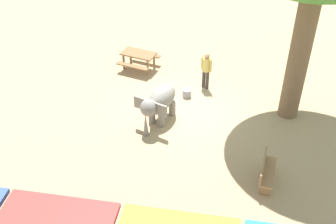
{
  "coord_description": "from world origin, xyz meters",
  "views": [
    {
      "loc": [
        -1.63,
        13.01,
        9.42
      ],
      "look_at": [
        0.33,
        1.35,
        0.8
      ],
      "focal_mm": 44.11,
      "sensor_mm": 36.0,
      "label": 1
    }
  ],
  "objects_px": {
    "person_handler": "(206,68)",
    "wooden_bench": "(266,171)",
    "elephant": "(159,102)",
    "picnic_table_near": "(139,57)",
    "feed_bucket": "(187,93)"
  },
  "relations": [
    {
      "from": "elephant",
      "to": "person_handler",
      "type": "distance_m",
      "value": 3.0
    },
    {
      "from": "picnic_table_near",
      "to": "feed_bucket",
      "type": "distance_m",
      "value": 3.11
    },
    {
      "from": "elephant",
      "to": "picnic_table_near",
      "type": "bearing_deg",
      "value": -135.73
    },
    {
      "from": "elephant",
      "to": "wooden_bench",
      "type": "height_order",
      "value": "elephant"
    },
    {
      "from": "elephant",
      "to": "wooden_bench",
      "type": "bearing_deg",
      "value": 77.02
    },
    {
      "from": "elephant",
      "to": "feed_bucket",
      "type": "height_order",
      "value": "elephant"
    },
    {
      "from": "wooden_bench",
      "to": "picnic_table_near",
      "type": "xyz_separation_m",
      "value": [
        5.44,
        -6.28,
        0.12
      ]
    },
    {
      "from": "person_handler",
      "to": "picnic_table_near",
      "type": "height_order",
      "value": "person_handler"
    },
    {
      "from": "person_handler",
      "to": "wooden_bench",
      "type": "height_order",
      "value": "person_handler"
    },
    {
      "from": "person_handler",
      "to": "feed_bucket",
      "type": "xyz_separation_m",
      "value": [
        0.67,
        0.79,
        -0.79
      ]
    },
    {
      "from": "wooden_bench",
      "to": "elephant",
      "type": "bearing_deg",
      "value": -115.66
    },
    {
      "from": "picnic_table_near",
      "to": "feed_bucket",
      "type": "bearing_deg",
      "value": -23.52
    },
    {
      "from": "person_handler",
      "to": "wooden_bench",
      "type": "bearing_deg",
      "value": 54.37
    },
    {
      "from": "person_handler",
      "to": "picnic_table_near",
      "type": "bearing_deg",
      "value": -79.86
    },
    {
      "from": "person_handler",
      "to": "picnic_table_near",
      "type": "xyz_separation_m",
      "value": [
        3.09,
        -1.12,
        -0.36
      ]
    }
  ]
}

